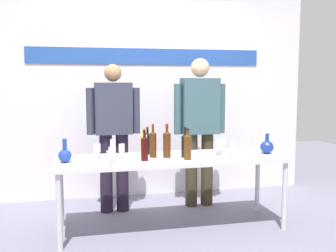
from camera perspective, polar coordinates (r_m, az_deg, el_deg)
name	(u,v)px	position (r m, az deg, el deg)	size (l,w,h in m)	color
ground_plane	(171,228)	(4.26, 0.47, -14.02)	(10.00, 10.00, 0.00)	slate
back_wall	(147,79)	(5.29, -2.91, 6.54)	(4.24, 0.11, 3.00)	silver
display_table	(171,163)	(4.08, 0.48, -5.12)	(2.28, 0.71, 0.73)	silver
decanter_blue_left	(65,155)	(3.91, -14.17, -3.94)	(0.12, 0.12, 0.22)	#1D3C9A
decanter_blue_right	(267,147)	(4.37, 13.62, -2.82)	(0.14, 0.14, 0.21)	navy
presenter_left	(114,129)	(4.61, -7.59, -0.36)	(0.59, 0.22, 1.66)	#23192C
presenter_right	(200,122)	(4.80, 4.43, 0.57)	(0.62, 0.22, 1.74)	#37301E
wine_bottle_0	(188,146)	(3.93, 2.76, -2.78)	(0.07, 0.07, 0.30)	#522E11
wine_bottle_1	(144,143)	(4.13, -3.38, -2.43)	(0.07, 0.07, 0.29)	gold
wine_bottle_2	(144,147)	(3.87, -3.30, -2.99)	(0.07, 0.07, 0.31)	#38090B
wine_bottle_3	(153,143)	(4.04, -2.11, -2.43)	(0.07, 0.07, 0.33)	#50240E
wine_bottle_4	(185,145)	(4.04, 2.39, -2.62)	(0.07, 0.07, 0.30)	black
wine_bottle_5	(148,142)	(4.22, -2.86, -2.30)	(0.07, 0.07, 0.28)	black
wine_bottle_6	(167,143)	(4.02, -0.15, -2.42)	(0.07, 0.07, 0.33)	#4D250D
wine_glass_left_0	(113,144)	(4.20, -7.69, -2.48)	(0.06, 0.06, 0.16)	white
wine_glass_left_1	(122,148)	(4.01, -6.47, -3.12)	(0.06, 0.06, 0.14)	white
wine_glass_left_2	(110,155)	(3.70, -8.08, -4.05)	(0.06, 0.06, 0.13)	white
wine_glass_left_3	(97,148)	(4.03, -9.84, -3.09)	(0.07, 0.07, 0.15)	white
wine_glass_left_4	(112,152)	(3.83, -7.78, -3.59)	(0.07, 0.07, 0.14)	white
wine_glass_right_0	(257,148)	(4.16, 12.34, -3.00)	(0.06, 0.06, 0.13)	white
wine_glass_right_1	(219,144)	(4.17, 7.10, -2.57)	(0.07, 0.07, 0.16)	white
wine_glass_right_2	(245,143)	(4.34, 10.68, -2.33)	(0.06, 0.06, 0.15)	white
wine_glass_right_3	(233,145)	(4.19, 9.04, -2.63)	(0.06, 0.06, 0.15)	white
wine_glass_right_4	(219,144)	(4.27, 7.12, -2.55)	(0.06, 0.06, 0.15)	white
wine_glass_right_5	(223,143)	(4.34, 7.65, -2.32)	(0.06, 0.06, 0.14)	white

